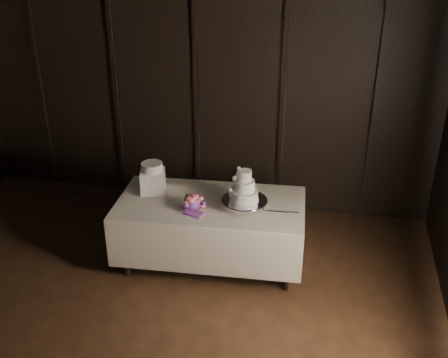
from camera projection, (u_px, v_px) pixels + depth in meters
room at (58, 236)px, 3.57m from camera, size 6.08×7.08×3.08m
display_table at (211, 230)px, 5.70m from camera, size 2.07×1.20×0.76m
cake_stand at (244, 204)px, 5.43m from camera, size 0.56×0.56×0.09m
wedding_cake at (242, 189)px, 5.34m from camera, size 0.31×0.28×0.33m
bouquet at (192, 203)px, 5.40m from camera, size 0.44×0.50×0.20m
box_pedestal at (153, 181)px, 5.72m from camera, size 0.32×0.32×0.25m
small_cake at (152, 167)px, 5.65m from camera, size 0.30×0.30×0.09m
cake_knife at (276, 211)px, 5.36m from camera, size 0.37×0.04×0.01m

